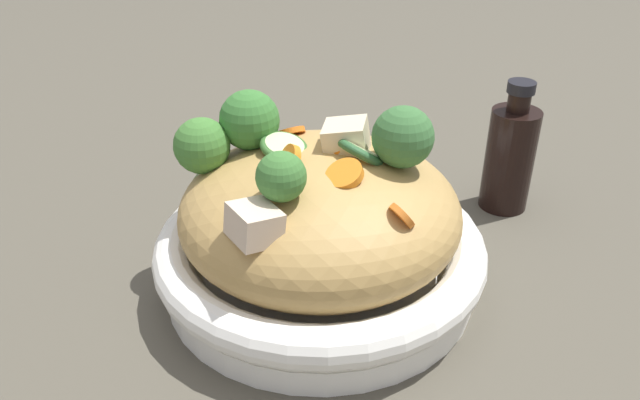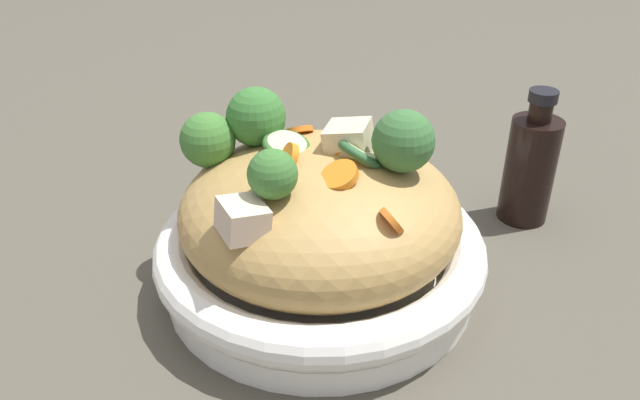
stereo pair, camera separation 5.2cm
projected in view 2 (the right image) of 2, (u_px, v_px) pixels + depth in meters
ground_plane at (320, 282)px, 0.56m from camera, size 3.00×3.00×0.00m
serving_bowl at (320, 255)px, 0.54m from camera, size 0.28×0.28×0.06m
noodle_heap at (320, 210)px, 0.52m from camera, size 0.23×0.23×0.10m
broccoli_florets at (286, 138)px, 0.50m from camera, size 0.23×0.14×0.07m
carrot_coins at (325, 163)px, 0.49m from camera, size 0.13×0.14×0.04m
zucchini_slices at (327, 150)px, 0.50m from camera, size 0.12×0.06×0.03m
chicken_chunks at (308, 172)px, 0.48m from camera, size 0.09×0.15×0.05m
soy_sauce_bottle at (530, 167)px, 0.62m from camera, size 0.05×0.05×0.14m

